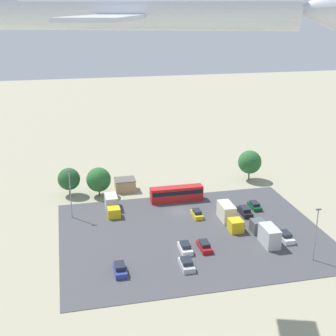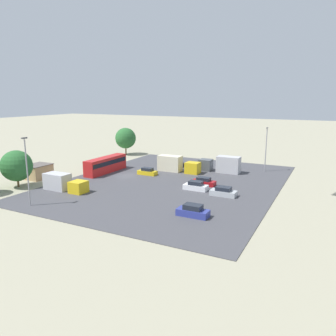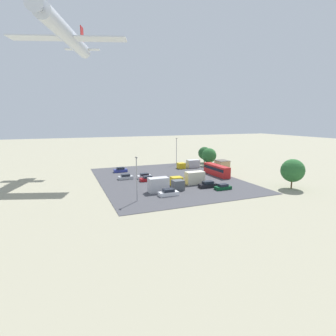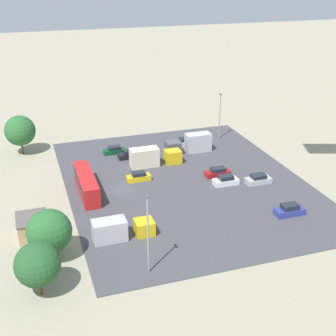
{
  "view_description": "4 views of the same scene",
  "coord_description": "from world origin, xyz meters",
  "px_view_note": "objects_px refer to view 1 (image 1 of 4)",
  "views": [
    {
      "loc": [
        22.47,
        88.04,
        41.37
      ],
      "look_at": [
        7.63,
        22.96,
        18.17
      ],
      "focal_mm": 50.0,
      "sensor_mm": 36.0,
      "label": 1
    },
    {
      "loc": [
        54.51,
        37.6,
        15.92
      ],
      "look_at": [
        1.97,
        10.8,
        3.18
      ],
      "focal_mm": 35.0,
      "sensor_mm": 36.0,
      "label": 2
    },
    {
      "loc": [
        -70.24,
        38.71,
        17.31
      ],
      "look_at": [
        -5.35,
        12.61,
        4.4
      ],
      "focal_mm": 28.0,
      "sensor_mm": 36.0,
      "label": 3
    },
    {
      "loc": [
        66.81,
        -14.21,
        34.02
      ],
      "look_at": [
        1.08,
        7.35,
        3.49
      ],
      "focal_mm": 50.0,
      "sensor_mm": 36.0,
      "label": 4
    }
  ],
  "objects_px": {
    "parked_car_7": "(285,237)",
    "parked_truck_0": "(266,233)",
    "shed_building": "(125,185)",
    "parked_truck_1": "(229,215)",
    "parked_truck_2": "(112,205)",
    "parked_car_3": "(204,246)",
    "parked_car_6": "(197,214)",
    "parked_car_5": "(255,206)",
    "parked_car_4": "(187,264)",
    "parked_car_1": "(185,248)",
    "bus": "(177,193)",
    "parked_car_0": "(245,211)",
    "airplane": "(139,10)",
    "parked_car_2": "(120,269)"
  },
  "relations": [
    {
      "from": "parked_car_0",
      "to": "parked_car_3",
      "type": "xyz_separation_m",
      "value": [
        12.59,
        12.34,
        -0.06
      ]
    },
    {
      "from": "parked_car_6",
      "to": "parked_truck_0",
      "type": "bearing_deg",
      "value": -54.1
    },
    {
      "from": "shed_building",
      "to": "parked_car_4",
      "type": "bearing_deg",
      "value": 98.06
    },
    {
      "from": "parked_car_6",
      "to": "parked_truck_2",
      "type": "distance_m",
      "value": 18.21
    },
    {
      "from": "parked_car_5",
      "to": "parked_car_3",
      "type": "bearing_deg",
      "value": -136.92
    },
    {
      "from": "parked_car_4",
      "to": "parked_car_5",
      "type": "relative_size",
      "value": 1.02
    },
    {
      "from": "shed_building",
      "to": "parked_car_1",
      "type": "distance_m",
      "value": 32.06
    },
    {
      "from": "parked_car_0",
      "to": "airplane",
      "type": "xyz_separation_m",
      "value": [
        26.75,
        31.16,
        40.23
      ]
    },
    {
      "from": "parked_truck_1",
      "to": "parked_car_6",
      "type": "bearing_deg",
      "value": -36.84
    },
    {
      "from": "parked_truck_1",
      "to": "parked_truck_2",
      "type": "relative_size",
      "value": 1.14
    },
    {
      "from": "parked_truck_0",
      "to": "parked_truck_1",
      "type": "height_order",
      "value": "parked_truck_0"
    },
    {
      "from": "parked_car_0",
      "to": "parked_car_5",
      "type": "xyz_separation_m",
      "value": [
        -3.25,
        -2.47,
        -0.09
      ]
    },
    {
      "from": "parked_car_1",
      "to": "parked_car_7",
      "type": "relative_size",
      "value": 0.92
    },
    {
      "from": "bus",
      "to": "parked_truck_0",
      "type": "xyz_separation_m",
      "value": [
        -11.56,
        22.19,
        -0.15
      ]
    },
    {
      "from": "parked_car_0",
      "to": "parked_truck_0",
      "type": "bearing_deg",
      "value": 87.14
    },
    {
      "from": "parked_truck_2",
      "to": "shed_building",
      "type": "bearing_deg",
      "value": -111.45
    },
    {
      "from": "parked_truck_0",
      "to": "airplane",
      "type": "relative_size",
      "value": 0.23
    },
    {
      "from": "parked_car_0",
      "to": "parked_truck_2",
      "type": "relative_size",
      "value": 0.58
    },
    {
      "from": "parked_car_0",
      "to": "airplane",
      "type": "height_order",
      "value": "airplane"
    },
    {
      "from": "shed_building",
      "to": "parked_car_3",
      "type": "xyz_separation_m",
      "value": [
        -9.93,
        31.52,
        -0.72
      ]
    },
    {
      "from": "parked_car_5",
      "to": "parked_truck_0",
      "type": "bearing_deg",
      "value": -104.96
    },
    {
      "from": "bus",
      "to": "parked_car_5",
      "type": "relative_size",
      "value": 2.8
    },
    {
      "from": "parked_car_2",
      "to": "parked_car_7",
      "type": "xyz_separation_m",
      "value": [
        -31.48,
        -4.58,
        -0.04
      ]
    },
    {
      "from": "parked_car_7",
      "to": "parked_truck_0",
      "type": "relative_size",
      "value": 0.51
    },
    {
      "from": "shed_building",
      "to": "parked_truck_0",
      "type": "distance_m",
      "value": 38.06
    },
    {
      "from": "parked_car_3",
      "to": "parked_car_5",
      "type": "distance_m",
      "value": 21.69
    },
    {
      "from": "parked_car_3",
      "to": "parked_car_6",
      "type": "bearing_deg",
      "value": 79.39
    },
    {
      "from": "airplane",
      "to": "parked_truck_2",
      "type": "bearing_deg",
      "value": -161.26
    },
    {
      "from": "parked_car_5",
      "to": "parked_car_7",
      "type": "relative_size",
      "value": 0.92
    },
    {
      "from": "parked_car_5",
      "to": "parked_truck_0",
      "type": "distance_m",
      "value": 14.94
    },
    {
      "from": "parked_truck_1",
      "to": "parked_car_5",
      "type": "bearing_deg",
      "value": -145.52
    },
    {
      "from": "parked_car_7",
      "to": "parked_truck_1",
      "type": "relative_size",
      "value": 0.48
    },
    {
      "from": "parked_truck_0",
      "to": "parked_truck_2",
      "type": "height_order",
      "value": "parked_truck_0"
    },
    {
      "from": "shed_building",
      "to": "parked_truck_1",
      "type": "distance_m",
      "value": 28.46
    },
    {
      "from": "parked_car_4",
      "to": "parked_car_7",
      "type": "distance_m",
      "value": 21.13
    },
    {
      "from": "parked_car_5",
      "to": "parked_truck_1",
      "type": "height_order",
      "value": "parked_truck_1"
    },
    {
      "from": "shed_building",
      "to": "parked_truck_0",
      "type": "relative_size",
      "value": 0.54
    },
    {
      "from": "bus",
      "to": "parked_car_0",
      "type": "xyz_separation_m",
      "value": [
        -12.16,
        10.27,
        -1.09
      ]
    },
    {
      "from": "bus",
      "to": "parked_truck_1",
      "type": "height_order",
      "value": "parked_truck_1"
    },
    {
      "from": "shed_building",
      "to": "parked_car_0",
      "type": "height_order",
      "value": "shed_building"
    },
    {
      "from": "parked_car_5",
      "to": "parked_car_6",
      "type": "height_order",
      "value": "parked_car_6"
    },
    {
      "from": "shed_building",
      "to": "parked_car_1",
      "type": "bearing_deg",
      "value": 101.54
    },
    {
      "from": "parked_car_6",
      "to": "parked_car_7",
      "type": "height_order",
      "value": "parked_car_7"
    },
    {
      "from": "parked_car_6",
      "to": "parked_truck_1",
      "type": "distance_m",
      "value": 6.88
    },
    {
      "from": "parked_car_1",
      "to": "airplane",
      "type": "height_order",
      "value": "airplane"
    },
    {
      "from": "parked_truck_2",
      "to": "bus",
      "type": "bearing_deg",
      "value": -172.08
    },
    {
      "from": "parked_truck_0",
      "to": "parked_truck_1",
      "type": "xyz_separation_m",
      "value": [
        4.02,
        -9.0,
        -0.07
      ]
    },
    {
      "from": "shed_building",
      "to": "parked_car_7",
      "type": "distance_m",
      "value": 40.58
    },
    {
      "from": "parked_car_1",
      "to": "parked_truck_1",
      "type": "height_order",
      "value": "parked_truck_1"
    },
    {
      "from": "airplane",
      "to": "parked_truck_1",
      "type": "bearing_deg",
      "value": 160.52
    }
  ]
}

